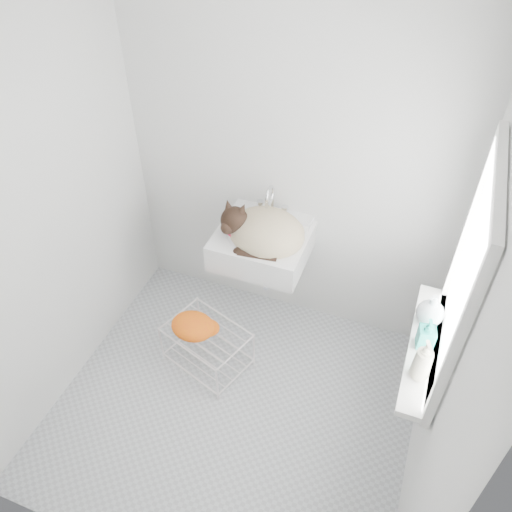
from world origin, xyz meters
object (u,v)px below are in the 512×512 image
(wire_rack, at_px, (207,347))
(cat, at_px, (263,231))
(bottle_a, at_px, (418,375))
(bottle_c, at_px, (427,321))
(sink, at_px, (262,234))
(bottle_b, at_px, (423,345))

(wire_rack, bearing_deg, cat, 62.59)
(bottle_a, distance_m, bottle_c, 0.38)
(bottle_a, relative_size, bottle_c, 1.12)
(sink, distance_m, bottle_a, 1.32)
(wire_rack, height_order, bottle_a, bottle_a)
(cat, relative_size, bottle_b, 2.95)
(sink, height_order, bottle_a, sink)
(cat, height_order, bottle_c, cat)
(wire_rack, bearing_deg, bottle_b, -3.67)
(wire_rack, relative_size, bottle_b, 2.81)
(wire_rack, relative_size, bottle_a, 2.48)
(sink, height_order, cat, cat)
(sink, xyz_separation_m, bottle_a, (1.09, -0.75, 0.00))
(wire_rack, height_order, bottle_c, bottle_c)
(sink, distance_m, bottle_c, 1.15)
(sink, bearing_deg, bottle_b, -26.69)
(sink, relative_size, bottle_a, 2.82)
(wire_rack, distance_m, bottle_a, 1.51)
(sink, xyz_separation_m, bottle_b, (1.09, -0.55, 0.00))
(bottle_b, bearing_deg, wire_rack, 176.33)
(cat, height_order, wire_rack, cat)
(cat, bearing_deg, sink, 126.76)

